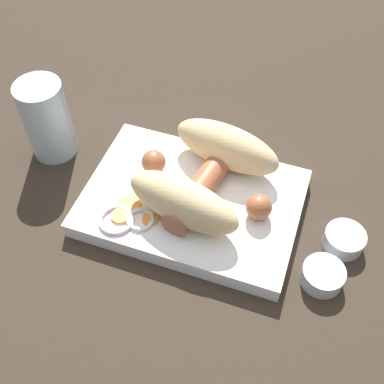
{
  "coord_description": "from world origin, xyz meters",
  "views": [
    {
      "loc": [
        0.12,
        -0.36,
        0.51
      ],
      "look_at": [
        0.0,
        0.0,
        0.03
      ],
      "focal_mm": 45.0,
      "sensor_mm": 36.0,
      "label": 1
    }
  ],
  "objects_px": {
    "bread_roll": "(207,173)",
    "drink_glass": "(47,120)",
    "sausage": "(204,184)",
    "food_tray": "(192,202)",
    "condiment_cup_far": "(344,240)",
    "condiment_cup_near": "(322,276)"
  },
  "relations": [
    {
      "from": "sausage",
      "to": "condiment_cup_near",
      "type": "relative_size",
      "value": 3.62
    },
    {
      "from": "sausage",
      "to": "condiment_cup_far",
      "type": "distance_m",
      "value": 0.19
    },
    {
      "from": "sausage",
      "to": "drink_glass",
      "type": "relative_size",
      "value": 1.57
    },
    {
      "from": "condiment_cup_near",
      "to": "condiment_cup_far",
      "type": "relative_size",
      "value": 1.0
    },
    {
      "from": "sausage",
      "to": "condiment_cup_far",
      "type": "xyz_separation_m",
      "value": [
        0.18,
        -0.0,
        -0.03
      ]
    },
    {
      "from": "food_tray",
      "to": "drink_glass",
      "type": "xyz_separation_m",
      "value": [
        -0.22,
        0.04,
        0.05
      ]
    },
    {
      "from": "condiment_cup_near",
      "to": "drink_glass",
      "type": "xyz_separation_m",
      "value": [
        -0.4,
        0.09,
        0.05
      ]
    },
    {
      "from": "food_tray",
      "to": "sausage",
      "type": "xyz_separation_m",
      "value": [
        0.01,
        0.01,
        0.03
      ]
    },
    {
      "from": "sausage",
      "to": "drink_glass",
      "type": "distance_m",
      "value": 0.24
    },
    {
      "from": "condiment_cup_far",
      "to": "sausage",
      "type": "bearing_deg",
      "value": 178.56
    },
    {
      "from": "condiment_cup_near",
      "to": "drink_glass",
      "type": "distance_m",
      "value": 0.41
    },
    {
      "from": "bread_roll",
      "to": "sausage",
      "type": "distance_m",
      "value": 0.02
    },
    {
      "from": "food_tray",
      "to": "condiment_cup_far",
      "type": "height_order",
      "value": "same"
    },
    {
      "from": "condiment_cup_far",
      "to": "drink_glass",
      "type": "xyz_separation_m",
      "value": [
        -0.42,
        0.03,
        0.05
      ]
    },
    {
      "from": "drink_glass",
      "to": "sausage",
      "type": "bearing_deg",
      "value": -5.61
    },
    {
      "from": "bread_roll",
      "to": "drink_glass",
      "type": "xyz_separation_m",
      "value": [
        -0.24,
        0.02,
        0.0
      ]
    },
    {
      "from": "food_tray",
      "to": "condiment_cup_far",
      "type": "bearing_deg",
      "value": 2.29
    },
    {
      "from": "bread_roll",
      "to": "condiment_cup_near",
      "type": "height_order",
      "value": "bread_roll"
    },
    {
      "from": "drink_glass",
      "to": "bread_roll",
      "type": "bearing_deg",
      "value": -3.76
    },
    {
      "from": "food_tray",
      "to": "sausage",
      "type": "distance_m",
      "value": 0.03
    },
    {
      "from": "sausage",
      "to": "condiment_cup_near",
      "type": "bearing_deg",
      "value": -20.6
    },
    {
      "from": "condiment_cup_near",
      "to": "food_tray",
      "type": "bearing_deg",
      "value": 164.27
    }
  ]
}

